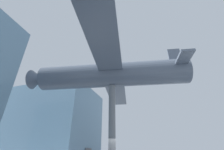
% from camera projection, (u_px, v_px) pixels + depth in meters
% --- Properties ---
extents(glass_pavilion_right, '(9.58, 14.10, 11.45)m').
position_uv_depth(glass_pavilion_right, '(49.00, 126.00, 23.60)').
color(glass_pavilion_right, '#60849E').
rests_on(glass_pavilion_right, ground_plane).
extents(support_pylon_central, '(0.55, 0.55, 6.82)m').
position_uv_depth(support_pylon_central, '(112.00, 126.00, 11.56)').
color(support_pylon_central, slate).
rests_on(support_pylon_central, ground_plane).
extents(suspended_airplane, '(17.74, 14.87, 3.48)m').
position_uv_depth(suspended_airplane, '(109.00, 75.00, 13.73)').
color(suspended_airplane, '#4C5666').
rests_on(suspended_airplane, support_pylon_central).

